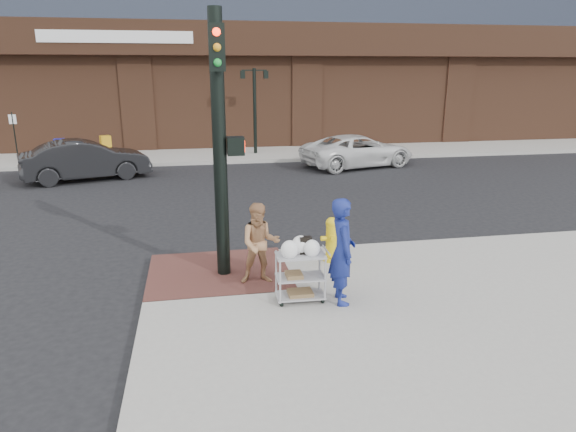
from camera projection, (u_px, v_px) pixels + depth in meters
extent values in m
plane|color=black|center=(254.00, 294.00, 9.67)|extent=(220.00, 220.00, 0.00)
cube|color=gray|center=(359.00, 120.00, 42.09)|extent=(65.00, 36.00, 0.15)
cube|color=#502925|center=(219.00, 271.00, 10.37)|extent=(2.80, 2.40, 0.01)
cylinder|color=black|center=(255.00, 111.00, 24.55)|extent=(0.16, 0.16, 4.00)
cube|color=black|center=(254.00, 70.00, 24.03)|extent=(1.20, 0.06, 0.06)
cube|color=black|center=(243.00, 75.00, 23.99)|extent=(0.22, 0.22, 0.35)
cube|color=black|center=(266.00, 75.00, 24.18)|extent=(0.22, 0.22, 0.35)
cylinder|color=black|center=(15.00, 138.00, 22.02)|extent=(0.05, 0.05, 2.20)
cylinder|color=black|center=(220.00, 149.00, 9.61)|extent=(0.26, 0.26, 5.00)
cube|color=black|center=(236.00, 146.00, 9.65)|extent=(0.32, 0.28, 0.34)
cube|color=#FF260C|center=(244.00, 146.00, 9.68)|extent=(0.02, 0.18, 0.22)
cube|color=black|center=(217.00, 48.00, 8.85)|extent=(0.28, 0.18, 0.80)
imported|color=navy|center=(342.00, 251.00, 8.79)|extent=(0.51, 0.72, 1.87)
imported|color=#A6764E|center=(260.00, 244.00, 9.65)|extent=(0.79, 0.64, 1.56)
imported|color=black|center=(86.00, 160.00, 19.52)|extent=(4.92, 2.99, 1.53)
imported|color=silver|center=(358.00, 151.00, 22.23)|extent=(5.41, 3.56, 1.38)
cube|color=#98989C|center=(300.00, 255.00, 8.84)|extent=(0.86, 0.49, 0.03)
cube|color=#98989C|center=(300.00, 277.00, 8.95)|extent=(0.86, 0.49, 0.03)
cube|color=#98989C|center=(300.00, 295.00, 9.04)|extent=(0.86, 0.49, 0.03)
cube|color=black|center=(305.00, 246.00, 8.86)|extent=(0.21, 0.13, 0.30)
cube|color=brown|center=(294.00, 275.00, 8.91)|extent=(0.28, 0.32, 0.07)
cube|color=brown|center=(300.00, 293.00, 9.03)|extent=(0.43, 0.34, 0.07)
cylinder|color=gold|center=(331.00, 259.00, 10.95)|extent=(0.32, 0.32, 0.09)
cylinder|color=gold|center=(331.00, 241.00, 10.84)|extent=(0.23, 0.23, 0.70)
sphere|color=gold|center=(332.00, 223.00, 10.73)|extent=(0.25, 0.25, 0.25)
cylinder|color=gold|center=(331.00, 238.00, 10.82)|extent=(0.45, 0.10, 0.10)
cube|color=gold|center=(106.00, 147.00, 23.41)|extent=(0.55, 0.53, 1.04)
cube|color=#171A98|center=(60.00, 150.00, 22.65)|extent=(0.46, 0.43, 1.01)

